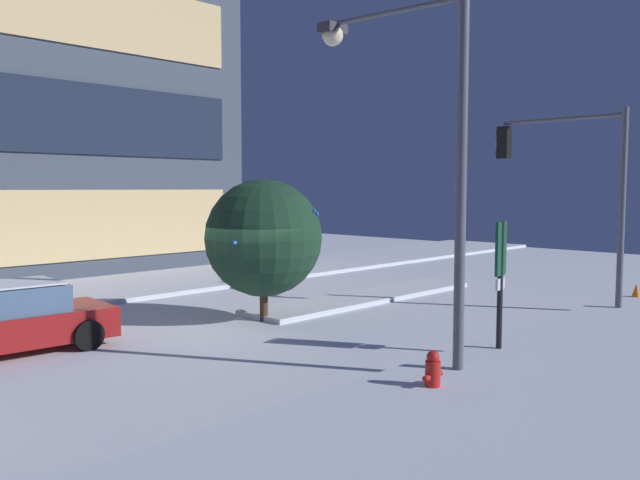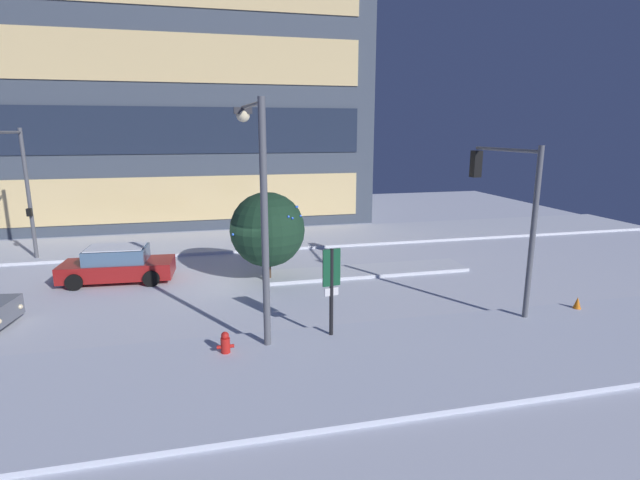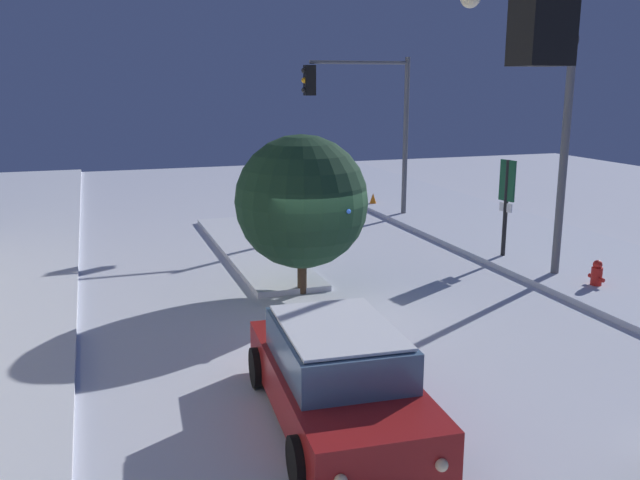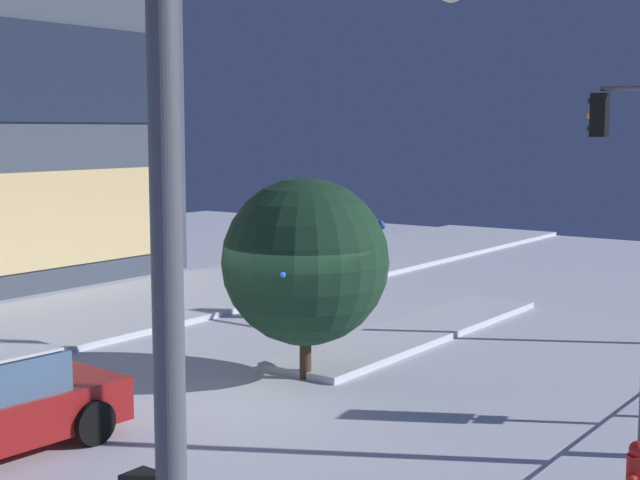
{
  "view_description": "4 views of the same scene",
  "coord_description": "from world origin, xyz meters",
  "px_view_note": "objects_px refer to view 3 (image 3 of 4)",
  "views": [
    {
      "loc": [
        -10.13,
        -12.58,
        3.49
      ],
      "look_at": [
        3.69,
        0.74,
        1.96
      ],
      "focal_mm": 36.59,
      "sensor_mm": 36.0,
      "label": 1
    },
    {
      "loc": [
        -1.34,
        -19.11,
        6.16
      ],
      "look_at": [
        3.22,
        0.06,
        1.68
      ],
      "focal_mm": 27.13,
      "sensor_mm": 36.0,
      "label": 2
    },
    {
      "loc": [
        -13.59,
        4.77,
        4.88
      ],
      "look_at": [
        0.88,
        -0.14,
        1.3
      ],
      "focal_mm": 38.07,
      "sensor_mm": 36.0,
      "label": 3
    },
    {
      "loc": [
        -12.23,
        -9.71,
        4.59
      ],
      "look_at": [
        3.92,
        2.0,
        2.18
      ],
      "focal_mm": 51.59,
      "sensor_mm": 36.0,
      "label": 4
    }
  ],
  "objects_px": {
    "car_far": "(337,376)",
    "decorated_tree_median": "(302,202)",
    "traffic_light_corner_far_left": "(173,177)",
    "parking_info_sign": "(506,197)",
    "street_lamp_arched": "(538,91)",
    "construction_cone": "(373,200)",
    "traffic_light_corner_near_right": "(365,108)",
    "fire_hydrant": "(597,276)"
  },
  "relations": [
    {
      "from": "parking_info_sign",
      "to": "decorated_tree_median",
      "type": "relative_size",
      "value": 0.75
    },
    {
      "from": "decorated_tree_median",
      "to": "construction_cone",
      "type": "relative_size",
      "value": 6.78
    },
    {
      "from": "street_lamp_arched",
      "to": "construction_cone",
      "type": "distance_m",
      "value": 11.74
    },
    {
      "from": "street_lamp_arched",
      "to": "construction_cone",
      "type": "relative_size",
      "value": 12.75
    },
    {
      "from": "traffic_light_corner_far_left",
      "to": "fire_hydrant",
      "type": "bearing_deg",
      "value": 38.07
    },
    {
      "from": "fire_hydrant",
      "to": "parking_info_sign",
      "type": "xyz_separation_m",
      "value": [
        3.16,
        0.49,
        1.42
      ]
    },
    {
      "from": "construction_cone",
      "to": "decorated_tree_median",
      "type": "bearing_deg",
      "value": 148.65
    },
    {
      "from": "traffic_light_corner_far_left",
      "to": "parking_info_sign",
      "type": "height_order",
      "value": "traffic_light_corner_far_left"
    },
    {
      "from": "traffic_light_corner_far_left",
      "to": "street_lamp_arched",
      "type": "xyz_separation_m",
      "value": [
        9.55,
        -9.55,
        0.33
      ]
    },
    {
      "from": "traffic_light_corner_near_right",
      "to": "street_lamp_arched",
      "type": "bearing_deg",
      "value": 95.2
    },
    {
      "from": "traffic_light_corner_far_left",
      "to": "fire_hydrant",
      "type": "xyz_separation_m",
      "value": [
        8.43,
        -10.76,
        -3.95
      ]
    },
    {
      "from": "decorated_tree_median",
      "to": "construction_cone",
      "type": "distance_m",
      "value": 11.78
    },
    {
      "from": "traffic_light_corner_far_left",
      "to": "construction_cone",
      "type": "height_order",
      "value": "traffic_light_corner_far_left"
    },
    {
      "from": "traffic_light_corner_near_right",
      "to": "construction_cone",
      "type": "xyz_separation_m",
      "value": [
        2.25,
        -1.34,
        -3.71
      ]
    },
    {
      "from": "fire_hydrant",
      "to": "traffic_light_corner_near_right",
      "type": "bearing_deg",
      "value": 11.55
    },
    {
      "from": "traffic_light_corner_far_left",
      "to": "decorated_tree_median",
      "type": "height_order",
      "value": "traffic_light_corner_far_left"
    },
    {
      "from": "street_lamp_arched",
      "to": "car_far",
      "type": "bearing_deg",
      "value": 32.2
    },
    {
      "from": "street_lamp_arched",
      "to": "decorated_tree_median",
      "type": "distance_m",
      "value": 6.09
    },
    {
      "from": "car_far",
      "to": "street_lamp_arched",
      "type": "relative_size",
      "value": 0.66
    },
    {
      "from": "traffic_light_corner_near_right",
      "to": "fire_hydrant",
      "type": "distance_m",
      "value": 10.59
    },
    {
      "from": "parking_info_sign",
      "to": "construction_cone",
      "type": "height_order",
      "value": "parking_info_sign"
    },
    {
      "from": "traffic_light_corner_near_right",
      "to": "parking_info_sign",
      "type": "xyz_separation_m",
      "value": [
        -6.6,
        -1.5,
        -2.2
      ]
    },
    {
      "from": "street_lamp_arched",
      "to": "decorated_tree_median",
      "type": "bearing_deg",
      "value": -14.5
    },
    {
      "from": "car_far",
      "to": "construction_cone",
      "type": "bearing_deg",
      "value": 158.84
    },
    {
      "from": "traffic_light_corner_near_right",
      "to": "construction_cone",
      "type": "relative_size",
      "value": 10.39
    },
    {
      "from": "construction_cone",
      "to": "fire_hydrant",
      "type": "bearing_deg",
      "value": -176.89
    },
    {
      "from": "construction_cone",
      "to": "traffic_light_corner_far_left",
      "type": "bearing_deg",
      "value": 153.67
    },
    {
      "from": "decorated_tree_median",
      "to": "traffic_light_corner_near_right",
      "type": "bearing_deg",
      "value": -31.51
    },
    {
      "from": "car_far",
      "to": "decorated_tree_median",
      "type": "height_order",
      "value": "decorated_tree_median"
    },
    {
      "from": "decorated_tree_median",
      "to": "street_lamp_arched",
      "type": "bearing_deg",
      "value": -99.8
    },
    {
      "from": "traffic_light_corner_near_right",
      "to": "parking_info_sign",
      "type": "distance_m",
      "value": 7.12
    },
    {
      "from": "traffic_light_corner_near_right",
      "to": "construction_cone",
      "type": "distance_m",
      "value": 4.54
    },
    {
      "from": "traffic_light_corner_far_left",
      "to": "street_lamp_arched",
      "type": "height_order",
      "value": "street_lamp_arched"
    },
    {
      "from": "traffic_light_corner_near_right",
      "to": "decorated_tree_median",
      "type": "height_order",
      "value": "traffic_light_corner_near_right"
    },
    {
      "from": "parking_info_sign",
      "to": "fire_hydrant",
      "type": "bearing_deg",
      "value": 88.77
    },
    {
      "from": "traffic_light_corner_near_right",
      "to": "decorated_tree_median",
      "type": "relative_size",
      "value": 1.53
    },
    {
      "from": "traffic_light_corner_far_left",
      "to": "construction_cone",
      "type": "relative_size",
      "value": 11.42
    },
    {
      "from": "traffic_light_corner_near_right",
      "to": "fire_hydrant",
      "type": "bearing_deg",
      "value": 101.55
    },
    {
      "from": "traffic_light_corner_near_right",
      "to": "parking_info_sign",
      "type": "height_order",
      "value": "traffic_light_corner_near_right"
    },
    {
      "from": "parking_info_sign",
      "to": "construction_cone",
      "type": "distance_m",
      "value": 8.98
    },
    {
      "from": "parking_info_sign",
      "to": "street_lamp_arched",
      "type": "bearing_deg",
      "value": 60.47
    },
    {
      "from": "car_far",
      "to": "decorated_tree_median",
      "type": "xyz_separation_m",
      "value": [
        6.09,
        -1.36,
        1.48
      ]
    }
  ]
}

